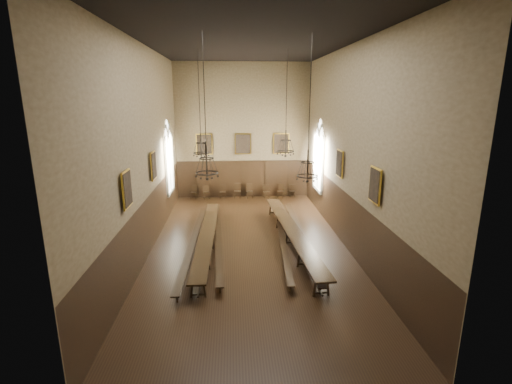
{
  "coord_description": "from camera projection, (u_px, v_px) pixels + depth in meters",
  "views": [
    {
      "loc": [
        -0.72,
        -16.15,
        6.79
      ],
      "look_at": [
        0.41,
        1.5,
        2.23
      ],
      "focal_mm": 26.0,
      "sensor_mm": 36.0,
      "label": 1
    }
  ],
  "objects": [
    {
      "name": "portrait_left_1",
      "position": [
        127.0,
        189.0,
        12.76
      ],
      "size": [
        0.12,
        1.0,
        1.3
      ],
      "color": "gold",
      "rests_on": "wall_left"
    },
    {
      "name": "portrait_back_1",
      "position": [
        243.0,
        144.0,
        25.0
      ],
      "size": [
        1.1,
        0.12,
        1.4
      ],
      "color": "gold",
      "rests_on": "wall_back"
    },
    {
      "name": "chair_5",
      "position": [
        266.0,
        194.0,
        25.6
      ],
      "size": [
        0.46,
        0.46,
        0.92
      ],
      "rotation": [
        0.0,
        0.0,
        0.15
      ],
      "color": "black",
      "rests_on": "floor"
    },
    {
      "name": "wainscot_panelling",
      "position": [
        249.0,
        221.0,
        17.03
      ],
      "size": [
        9.0,
        18.0,
        2.5
      ],
      "primitive_type": null,
      "color": "black",
      "rests_on": "floor"
    },
    {
      "name": "chandelier_back_left",
      "position": [
        201.0,
        146.0,
        18.59
      ],
      "size": [
        0.8,
        0.8,
        5.11
      ],
      "color": "black",
      "rests_on": "ceiling"
    },
    {
      "name": "bench_left_outer",
      "position": [
        193.0,
        243.0,
        16.94
      ],
      "size": [
        0.51,
        9.9,
        0.45
      ],
      "rotation": [
        0.0,
        0.0,
        -0.02
      ],
      "color": "black",
      "rests_on": "floor"
    },
    {
      "name": "table_right",
      "position": [
        292.0,
        237.0,
        17.41
      ],
      "size": [
        1.41,
        10.43,
        0.81
      ],
      "rotation": [
        0.0,
        0.0,
        0.07
      ],
      "color": "black",
      "rests_on": "floor"
    },
    {
      "name": "chandelier_front_right",
      "position": [
        308.0,
        167.0,
        14.33
      ],
      "size": [
        0.83,
        0.83,
        5.35
      ],
      "color": "black",
      "rests_on": "ceiling"
    },
    {
      "name": "wall_front",
      "position": [
        269.0,
        213.0,
        7.51
      ],
      "size": [
        9.0,
        0.02,
        9.0
      ],
      "primitive_type": "cube",
      "color": "#79684B",
      "rests_on": "ground"
    },
    {
      "name": "portrait_right_1",
      "position": [
        375.0,
        185.0,
        13.31
      ],
      "size": [
        0.12,
        1.0,
        1.3
      ],
      "color": "gold",
      "rests_on": "wall_right"
    },
    {
      "name": "bench_left_inner",
      "position": [
        219.0,
        240.0,
        17.4
      ],
      "size": [
        0.72,
        9.6,
        0.43
      ],
      "rotation": [
        0.0,
        0.0,
        0.04
      ],
      "color": "black",
      "rests_on": "floor"
    },
    {
      "name": "chair_3",
      "position": [
        237.0,
        194.0,
        25.55
      ],
      "size": [
        0.48,
        0.48,
        1.01
      ],
      "rotation": [
        0.0,
        0.0,
        -0.07
      ],
      "color": "black",
      "rests_on": "floor"
    },
    {
      "name": "chair_2",
      "position": [
        223.0,
        194.0,
        25.45
      ],
      "size": [
        0.41,
        0.41,
        0.91
      ],
      "rotation": [
        0.0,
        0.0,
        -0.01
      ],
      "color": "black",
      "rests_on": "floor"
    },
    {
      "name": "ceiling",
      "position": [
        248.0,
        41.0,
        15.09
      ],
      "size": [
        9.0,
        18.0,
        0.02
      ],
      "primitive_type": "cube",
      "color": "black",
      "rests_on": "ground"
    },
    {
      "name": "chair_7",
      "position": [
        292.0,
        193.0,
        25.81
      ],
      "size": [
        0.4,
        0.4,
        0.87
      ],
      "rotation": [
        0.0,
        0.0,
        -0.05
      ],
      "color": "black",
      "rests_on": "floor"
    },
    {
      "name": "chandelier_back_right",
      "position": [
        286.0,
        145.0,
        18.67
      ],
      "size": [
        0.87,
        0.87,
        5.05
      ],
      "color": "black",
      "rests_on": "ceiling"
    },
    {
      "name": "portrait_back_0",
      "position": [
        204.0,
        144.0,
        24.84
      ],
      "size": [
        1.1,
        0.12,
        1.4
      ],
      "color": "gold",
      "rests_on": "wall_back"
    },
    {
      "name": "bench_right_inner",
      "position": [
        282.0,
        241.0,
        17.27
      ],
      "size": [
        0.86,
        9.08,
        0.41
      ],
      "rotation": [
        0.0,
        0.0,
        -0.07
      ],
      "color": "black",
      "rests_on": "floor"
    },
    {
      "name": "chair_1",
      "position": [
        207.0,
        195.0,
        25.34
      ],
      "size": [
        0.51,
        0.51,
        0.95
      ],
      "rotation": [
        0.0,
        0.0,
        0.26
      ],
      "color": "black",
      "rests_on": "floor"
    },
    {
      "name": "chair_6",
      "position": [
        280.0,
        194.0,
        25.61
      ],
      "size": [
        0.54,
        0.54,
        0.97
      ],
      "rotation": [
        0.0,
        0.0,
        -0.29
      ],
      "color": "black",
      "rests_on": "floor"
    },
    {
      "name": "wall_left",
      "position": [
        144.0,
        152.0,
        15.94
      ],
      "size": [
        0.02,
        18.0,
        9.0
      ],
      "primitive_type": "cube",
      "color": "#79684B",
      "rests_on": "ground"
    },
    {
      "name": "portrait_back_2",
      "position": [
        281.0,
        144.0,
        25.16
      ],
      "size": [
        1.1,
        0.12,
        1.4
      ],
      "color": "gold",
      "rests_on": "wall_back"
    },
    {
      "name": "window_left",
      "position": [
        169.0,
        157.0,
        21.53
      ],
      "size": [
        0.2,
        2.2,
        4.6
      ],
      "primitive_type": null,
      "color": "white",
      "rests_on": "wall_left"
    },
    {
      "name": "chair_0",
      "position": [
        194.0,
        195.0,
        25.37
      ],
      "size": [
        0.47,
        0.47,
        0.92
      ],
      "rotation": [
        0.0,
        0.0,
        -0.16
      ],
      "color": "black",
      "rests_on": "floor"
    },
    {
      "name": "table_left",
      "position": [
        207.0,
        241.0,
        16.97
      ],
      "size": [
        0.77,
        9.54,
        0.74
      ],
      "rotation": [
        0.0,
        0.0,
        -0.01
      ],
      "color": "black",
      "rests_on": "floor"
    },
    {
      "name": "wall_back",
      "position": [
        243.0,
        132.0,
        24.93
      ],
      "size": [
        9.0,
        0.02,
        9.0
      ],
      "primitive_type": "cube",
      "color": "#79684B",
      "rests_on": "ground"
    },
    {
      "name": "portrait_right_0",
      "position": [
        340.0,
        164.0,
        17.66
      ],
      "size": [
        0.12,
        1.0,
        1.3
      ],
      "color": "gold",
      "rests_on": "wall_right"
    },
    {
      "name": "chair_4",
      "position": [
        250.0,
        194.0,
        25.57
      ],
      "size": [
        0.46,
        0.46,
        0.96
      ],
      "rotation": [
        0.0,
        0.0,
        0.09
      ],
      "color": "black",
      "rests_on": "floor"
    },
    {
      "name": "wall_right",
      "position": [
        350.0,
        150.0,
        16.5
      ],
      "size": [
        0.02,
        18.0,
        9.0
      ],
      "primitive_type": "cube",
      "color": "#79684B",
      "rests_on": "ground"
    },
    {
      "name": "window_right",
      "position": [
        319.0,
        155.0,
        22.08
      ],
      "size": [
        0.2,
        2.2,
        4.6
      ],
      "primitive_type": null,
      "color": "white",
      "rests_on": "wall_right"
    },
    {
      "name": "chandelier_front_left",
      "position": [
        207.0,
        164.0,
        13.75
      ],
      "size": [
        0.85,
        0.85,
        5.13
      ],
      "color": "black",
      "rests_on": "ceiling"
    },
    {
      "name": "bench_right_outer",
      "position": [
        300.0,
        237.0,
        17.62
      ],
      "size": [
        0.64,
        10.24,
        0.46
      ],
      "rotation": [
        0.0,
        0.0,
        -0.03
      ],
      "color": "black",
      "rests_on": "floor"
    },
    {
      "name": "floor",
      "position": [
        249.0,
        246.0,
        17.34
      ],
      "size": [
        9.0,
        18.0,
        0.02
      ],
      "primitive_type": "cube",
      "color": "black",
      "rests_on": "ground"
    },
    {
      "name": "portrait_left_0",
      "position": [
        153.0,
        166.0,
        17.11
      ],
      "size": [
        0.12,
        1.0,
        1.3
      ],
      "color": "gold",
      "rests_on": "wall_left"
    }
  ]
}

